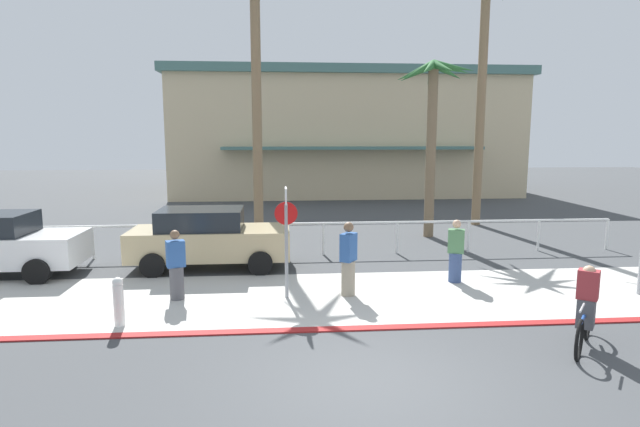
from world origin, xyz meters
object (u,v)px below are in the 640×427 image
bollard_2 (119,301)px  palm_tree_2 (256,52)px  pedestrian_1 (456,254)px  stop_sign_bike_lane (286,227)px  palm_tree_4 (485,46)px  pedestrian_2 (348,262)px  palm_tree_3 (433,100)px  cyclist_blue_0 (586,309)px  pedestrian_0 (176,268)px  car_tan_1 (209,238)px

bollard_2 → palm_tree_2: (2.40, 9.52, 6.19)m
pedestrian_1 → bollard_2: bearing=-162.1°
stop_sign_bike_lane → palm_tree_2: 9.49m
palm_tree_4 → pedestrian_2: bearing=-126.1°
palm_tree_3 → palm_tree_2: bearing=170.7°
palm_tree_2 → palm_tree_3: size_ratio=1.50×
bollard_2 → palm_tree_3: bearing=44.3°
cyclist_blue_0 → pedestrian_1: 4.22m
palm_tree_4 → bollard_2: bearing=-136.7°
pedestrian_0 → pedestrian_2: pedestrian_2 is taller
palm_tree_2 → stop_sign_bike_lane: bearing=-83.6°
pedestrian_0 → pedestrian_2: (3.93, -0.04, 0.07)m
palm_tree_3 → stop_sign_bike_lane: bearing=-127.7°
palm_tree_4 → pedestrian_0: (-10.64, -9.15, -6.50)m
palm_tree_4 → pedestrian_1: size_ratio=6.10×
bollard_2 → palm_tree_2: palm_tree_2 is taller
bollard_2 → pedestrian_2: bearing=18.4°
bollard_2 → car_tan_1: car_tan_1 is taller
palm_tree_3 → car_tan_1: size_ratio=1.44×
car_tan_1 → pedestrian_2: (3.57, -2.87, -0.06)m
car_tan_1 → palm_tree_3: bearing=28.2°
pedestrian_0 → pedestrian_1: (6.79, 0.84, 0.00)m
pedestrian_1 → pedestrian_2: pedestrian_2 is taller
stop_sign_bike_lane → bollard_2: 3.81m
bollard_2 → car_tan_1: bearing=75.3°
bollard_2 → pedestrian_0: pedestrian_0 is taller
palm_tree_2 → cyclist_blue_0: (6.10, -11.18, -6.01)m
palm_tree_2 → palm_tree_3: bearing=-9.3°
palm_tree_3 → car_tan_1: (-7.52, -4.03, -4.07)m
palm_tree_2 → palm_tree_3: 6.61m
car_tan_1 → cyclist_blue_0: bearing=-39.8°
pedestrian_0 → cyclist_blue_0: bearing=-23.1°
car_tan_1 → bollard_2: bearing=-104.7°
palm_tree_2 → pedestrian_1: (5.19, -7.06, -5.97)m
car_tan_1 → cyclist_blue_0: size_ratio=2.93×
bollard_2 → cyclist_blue_0: 8.67m
palm_tree_4 → cyclist_blue_0: size_ratio=6.59×
palm_tree_4 → pedestrian_2: palm_tree_4 is taller
pedestrian_0 → car_tan_1: bearing=82.8°
palm_tree_2 → palm_tree_4: (9.04, 1.25, 0.53)m
stop_sign_bike_lane → car_tan_1: (-2.14, 2.93, -0.81)m
palm_tree_2 → palm_tree_3: palm_tree_2 is taller
palm_tree_4 → pedestrian_1: bearing=-114.9°
bollard_2 → pedestrian_2: pedestrian_2 is taller
palm_tree_2 → palm_tree_4: bearing=7.9°
bollard_2 → palm_tree_4: size_ratio=0.10×
palm_tree_4 → pedestrian_2: size_ratio=5.64×
stop_sign_bike_lane → pedestrian_0: stop_sign_bike_lane is taller
pedestrian_0 → palm_tree_2: bearing=78.6°
palm_tree_2 → palm_tree_4: 9.15m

